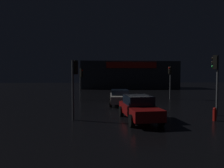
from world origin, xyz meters
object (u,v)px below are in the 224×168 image
object	(u,v)px
traffic_signal_cross_left	(170,76)
fire_hydrant	(215,114)
traffic_signal_opposite	(216,72)
store_building	(129,75)
traffic_signal_cross_right	(81,78)
traffic_signal_main	(74,77)
car_near	(139,108)
car_far	(120,97)

from	to	relation	value
traffic_signal_cross_left	fire_hydrant	world-z (taller)	traffic_signal_cross_left
traffic_signal_opposite	traffic_signal_cross_left	world-z (taller)	traffic_signal_opposite
store_building	traffic_signal_cross_right	world-z (taller)	store_building
traffic_signal_main	traffic_signal_cross_left	xyz separation A→B (m)	(10.18, 10.37, 0.05)
traffic_signal_main	traffic_signal_opposite	size ratio (longest dim) A/B	0.89
store_building	fire_hydrant	size ratio (longest dim) A/B	24.87
traffic_signal_cross_left	car_near	world-z (taller)	traffic_signal_cross_left
traffic_signal_main	car_near	size ratio (longest dim) A/B	0.84
store_building	car_far	world-z (taller)	store_building
store_building	car_far	size ratio (longest dim) A/B	4.69
car_near	car_far	distance (m)	6.66
car_near	fire_hydrant	xyz separation A→B (m)	(4.70, -0.54, -0.39)
car_near	traffic_signal_cross_left	bearing A→B (deg)	60.38
traffic_signal_opposite	traffic_signal_cross_left	distance (m)	9.67
store_building	traffic_signal_cross_left	xyz separation A→B (m)	(1.69, -20.96, -0.21)
traffic_signal_main	car_near	xyz separation A→B (m)	(4.07, -0.37, -1.91)
store_building	car_far	distance (m)	25.63
store_building	fire_hydrant	bearing A→B (deg)	-89.50
traffic_signal_opposite	traffic_signal_cross_right	world-z (taller)	traffic_signal_opposite
car_far	traffic_signal_cross_right	bearing A→B (deg)	136.69
traffic_signal_cross_right	fire_hydrant	distance (m)	14.50
traffic_signal_cross_left	traffic_signal_cross_right	distance (m)	10.62
store_building	traffic_signal_opposite	distance (m)	30.65
store_building	traffic_signal_main	world-z (taller)	store_building
traffic_signal_cross_right	car_far	size ratio (longest dim) A/B	0.81
store_building	traffic_signal_opposite	size ratio (longest dim) A/B	4.95
store_building	car_near	world-z (taller)	store_building
traffic_signal_cross_right	car_near	world-z (taller)	traffic_signal_cross_right
traffic_signal_opposite	traffic_signal_cross_right	xyz separation A→B (m)	(-10.25, 9.37, -0.49)
store_building	car_far	xyz separation A→B (m)	(-4.88, -25.06, -2.22)
store_building	traffic_signal_cross_right	bearing A→B (deg)	-112.79
traffic_signal_cross_left	car_near	size ratio (longest dim) A/B	0.87
fire_hydrant	traffic_signal_main	bearing A→B (deg)	174.08
store_building	fire_hydrant	distance (m)	32.35
traffic_signal_cross_left	fire_hydrant	size ratio (longest dim) A/B	4.63
traffic_signal_main	car_near	distance (m)	4.52
traffic_signal_cross_left	fire_hydrant	distance (m)	11.61
traffic_signal_cross_right	car_near	distance (m)	11.52
traffic_signal_cross_right	car_far	distance (m)	5.85
traffic_signal_opposite	car_near	distance (m)	6.27
store_building	traffic_signal_cross_right	size ratio (longest dim) A/B	5.78
traffic_signal_cross_right	fire_hydrant	world-z (taller)	traffic_signal_cross_right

